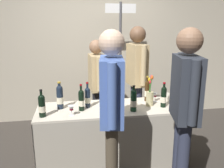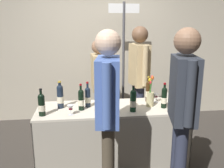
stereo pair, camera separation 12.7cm
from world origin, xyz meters
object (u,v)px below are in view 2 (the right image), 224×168
at_px(wine_glass_near_vendor, 156,96).
at_px(taster_foreground_right, 108,102).
at_px(wine_glass_mid, 71,108).
at_px(flower_vase, 150,96).
at_px(tasting_table, 112,124).
at_px(display_bottle_0, 88,97).
at_px(vendor_presenter, 139,73).
at_px(featured_wine_bottle, 148,91).
at_px(booth_signpost, 123,54).

height_order(wine_glass_near_vendor, taster_foreground_right, taster_foreground_right).
xyz_separation_m(wine_glass_near_vendor, wine_glass_mid, (-1.11, -0.33, -0.00)).
bearing_deg(flower_vase, wine_glass_near_vendor, 49.09).
bearing_deg(flower_vase, tasting_table, 177.52).
height_order(display_bottle_0, vendor_presenter, vendor_presenter).
xyz_separation_m(featured_wine_bottle, display_bottle_0, (-0.81, -0.12, -0.01)).
bearing_deg(taster_foreground_right, flower_vase, -33.40).
distance_m(taster_foreground_right, booth_signpost, 1.93).
relative_size(tasting_table, flower_vase, 4.61).
xyz_separation_m(featured_wine_bottle, vendor_presenter, (-0.03, 0.43, 0.15)).
bearing_deg(wine_glass_near_vendor, wine_glass_mid, -163.65).
height_order(wine_glass_near_vendor, wine_glass_mid, wine_glass_near_vendor).
relative_size(vendor_presenter, booth_signpost, 0.82).
bearing_deg(flower_vase, display_bottle_0, 174.61).
height_order(featured_wine_bottle, booth_signpost, booth_signpost).
relative_size(flower_vase, vendor_presenter, 0.23).
xyz_separation_m(featured_wine_bottle, taster_foreground_right, (-0.64, -0.87, 0.15)).
xyz_separation_m(display_bottle_0, wine_glass_mid, (-0.20, -0.25, -0.05)).
bearing_deg(wine_glass_mid, wine_glass_near_vendor, 16.35).
xyz_separation_m(display_bottle_0, vendor_presenter, (0.78, 0.56, 0.17)).
xyz_separation_m(wine_glass_near_vendor, flower_vase, (-0.13, -0.15, 0.05)).
bearing_deg(wine_glass_mid, vendor_presenter, 39.40).
distance_m(flower_vase, booth_signpost, 1.26).
bearing_deg(wine_glass_near_vendor, flower_vase, -130.91).
distance_m(flower_vase, vendor_presenter, 0.65).
bearing_deg(tasting_table, booth_signpost, 73.58).
relative_size(flower_vase, taster_foreground_right, 0.23).
bearing_deg(featured_wine_bottle, wine_glass_mid, -159.55).
relative_size(featured_wine_bottle, taster_foreground_right, 0.20).
relative_size(display_bottle_0, taster_foreground_right, 0.19).
bearing_deg(vendor_presenter, wine_glass_mid, -56.87).
bearing_deg(booth_signpost, display_bottle_0, -119.99).
bearing_deg(featured_wine_bottle, vendor_presenter, 93.74).
bearing_deg(tasting_table, display_bottle_0, 169.98).
xyz_separation_m(wine_glass_near_vendor, booth_signpost, (-0.27, 1.04, 0.44)).
height_order(featured_wine_bottle, wine_glass_mid, featured_wine_bottle).
bearing_deg(booth_signpost, wine_glass_mid, -121.73).
xyz_separation_m(display_bottle_0, flower_vase, (0.78, -0.07, -0.00)).
distance_m(featured_wine_bottle, vendor_presenter, 0.46).
distance_m(display_bottle_0, wine_glass_near_vendor, 0.91).
relative_size(wine_glass_near_vendor, booth_signpost, 0.06).
bearing_deg(vendor_presenter, tasting_table, -44.73).
xyz_separation_m(featured_wine_bottle, wine_glass_mid, (-1.01, -0.38, -0.06)).
relative_size(wine_glass_near_vendor, flower_vase, 0.30).
bearing_deg(tasting_table, vendor_presenter, 51.54).
height_order(tasting_table, wine_glass_mid, wine_glass_mid).
height_order(display_bottle_0, taster_foreground_right, taster_foreground_right).
relative_size(tasting_table, wine_glass_near_vendor, 15.22).
distance_m(featured_wine_bottle, wine_glass_mid, 1.08).
relative_size(tasting_table, featured_wine_bottle, 5.40).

